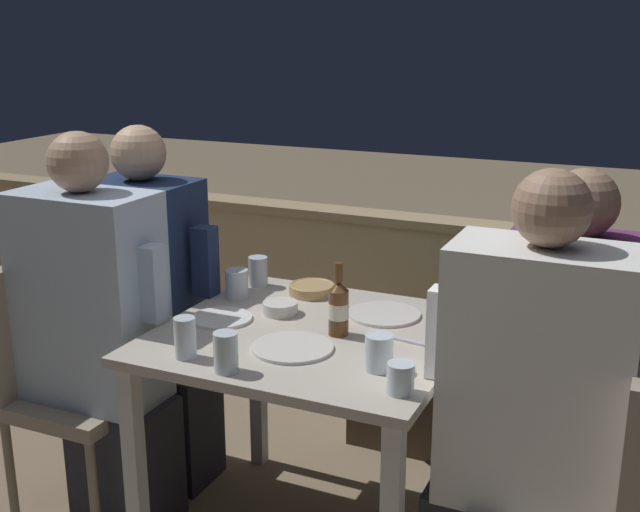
{
  "coord_description": "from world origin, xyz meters",
  "views": [
    {
      "loc": [
        0.96,
        -2.06,
        1.63
      ],
      "look_at": [
        0.0,
        0.06,
        0.96
      ],
      "focal_mm": 45.0,
      "sensor_mm": 36.0,
      "label": 1
    }
  ],
  "objects": [
    {
      "name": "fork_0",
      "position": [
        0.32,
        0.03,
        0.75
      ],
      "size": [
        0.17,
        0.05,
        0.01
      ],
      "color": "silver",
      "rests_on": "dining_table"
    },
    {
      "name": "plate_0",
      "position": [
        -0.3,
        -0.03,
        0.75
      ],
      "size": [
        0.19,
        0.19,
        0.01
      ],
      "color": "white",
      "rests_on": "dining_table"
    },
    {
      "name": "glass_cup_1",
      "position": [
        0.38,
        -0.29,
        0.78
      ],
      "size": [
        0.07,
        0.07,
        0.08
      ],
      "color": "silver",
      "rests_on": "dining_table"
    },
    {
      "name": "chair_left_near",
      "position": [
        -0.89,
        -0.14,
        0.53
      ],
      "size": [
        0.42,
        0.41,
        0.88
      ],
      "color": "gray",
      "rests_on": "ground_plane"
    },
    {
      "name": "glass_cup_2",
      "position": [
        -0.36,
        0.17,
        0.79
      ],
      "size": [
        0.08,
        0.08,
        0.1
      ],
      "color": "silver",
      "rests_on": "dining_table"
    },
    {
      "name": "person_navy_jumper",
      "position": [
        -0.69,
        0.16,
        0.66
      ],
      "size": [
        0.47,
        0.26,
        1.31
      ],
      "color": "#282833",
      "rests_on": "ground_plane"
    },
    {
      "name": "parapet_wall",
      "position": [
        0.0,
        1.58,
        0.38
      ],
      "size": [
        9.0,
        0.18,
        0.74
      ],
      "color": "tan",
      "rests_on": "ground_plane"
    },
    {
      "name": "glass_cup_0",
      "position": [
        -0.23,
        -0.33,
        0.8
      ],
      "size": [
        0.06,
        0.06,
        0.12
      ],
      "color": "silver",
      "rests_on": "dining_table"
    },
    {
      "name": "plate_1",
      "position": [
        0.16,
        0.22,
        0.75
      ],
      "size": [
        0.23,
        0.23,
        0.01
      ],
      "color": "silver",
      "rests_on": "dining_table"
    },
    {
      "name": "bowl_1",
      "position": [
        -0.15,
        0.1,
        0.76
      ],
      "size": [
        0.11,
        0.11,
        0.04
      ],
      "color": "silver",
      "rests_on": "dining_table"
    },
    {
      "name": "person_purple_stripe",
      "position": [
        0.71,
        0.16,
        0.64
      ],
      "size": [
        0.48,
        0.26,
        1.27
      ],
      "color": "#282833",
      "rests_on": "ground_plane"
    },
    {
      "name": "glass_cup_5",
      "position": [
        -0.08,
        -0.36,
        0.8
      ],
      "size": [
        0.07,
        0.07,
        0.11
      ],
      "color": "silver",
      "rests_on": "dining_table"
    },
    {
      "name": "bowl_0",
      "position": [
        -0.14,
        0.32,
        0.76
      ],
      "size": [
        0.16,
        0.16,
        0.04
      ],
      "color": "tan",
      "rests_on": "dining_table"
    },
    {
      "name": "chair_left_far",
      "position": [
        -0.88,
        0.16,
        0.53
      ],
      "size": [
        0.42,
        0.41,
        0.88
      ],
      "color": "gray",
      "rests_on": "ground_plane"
    },
    {
      "name": "chair_right_near",
      "position": [
        0.86,
        -0.16,
        0.53
      ],
      "size": [
        0.42,
        0.41,
        0.88
      ],
      "color": "gray",
      "rests_on": "ground_plane"
    },
    {
      "name": "chair_right_far",
      "position": [
        0.9,
        0.16,
        0.53
      ],
      "size": [
        0.42,
        0.41,
        0.88
      ],
      "color": "gray",
      "rests_on": "ground_plane"
    },
    {
      "name": "person_white_polo",
      "position": [
        0.67,
        -0.16,
        0.66
      ],
      "size": [
        0.51,
        0.26,
        1.31
      ],
      "color": "#282833",
      "rests_on": "ground_plane"
    },
    {
      "name": "plate_2",
      "position": [
        0.01,
        -0.15,
        0.75
      ],
      "size": [
        0.24,
        0.24,
        0.01
      ],
      "color": "silver",
      "rests_on": "dining_table"
    },
    {
      "name": "planter_hedge",
      "position": [
        0.23,
        0.82,
        0.33
      ],
      "size": [
        0.75,
        0.47,
        0.58
      ],
      "color": "brown",
      "rests_on": "ground_plane"
    },
    {
      "name": "glass_cup_4",
      "position": [
        0.28,
        -0.18,
        0.79
      ],
      "size": [
        0.08,
        0.08,
        0.1
      ],
      "color": "silver",
      "rests_on": "dining_table"
    },
    {
      "name": "glass_cup_3",
      "position": [
        -0.36,
        0.32,
        0.79
      ],
      "size": [
        0.07,
        0.07,
        0.11
      ],
      "color": "silver",
      "rests_on": "dining_table"
    },
    {
      "name": "person_blue_shirt",
      "position": [
        -0.7,
        -0.14,
        0.66
      ],
      "size": [
        0.51,
        0.26,
        1.32
      ],
      "color": "#282833",
      "rests_on": "ground_plane"
    },
    {
      "name": "beer_bottle",
      "position": [
        0.09,
        0.01,
        0.83
      ],
      "size": [
        0.06,
        0.06,
        0.22
      ],
      "color": "brown",
      "rests_on": "dining_table"
    },
    {
      "name": "dining_table",
      "position": [
        0.0,
        0.0,
        0.64
      ],
      "size": [
        0.9,
        0.85,
        0.74
      ],
      "color": "#BCB2A3",
      "rests_on": "ground_plane"
    }
  ]
}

